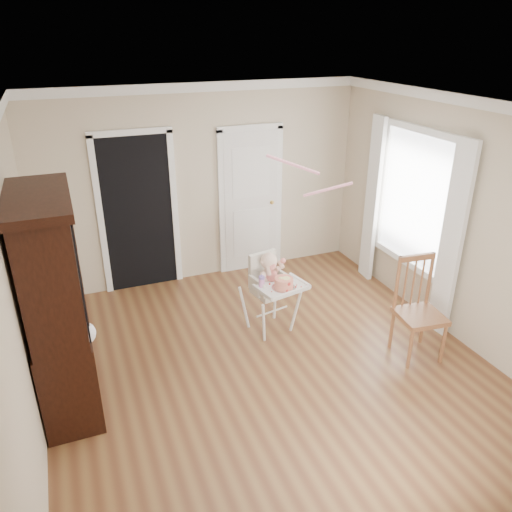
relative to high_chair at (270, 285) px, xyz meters
name	(u,v)px	position (x,y,z in m)	size (l,w,h in m)	color
floor	(274,372)	(-0.29, -0.78, -0.60)	(5.00, 5.00, 0.00)	brown
ceiling	(278,109)	(-0.29, -0.78, 2.10)	(5.00, 5.00, 0.00)	white
wall_back	(202,186)	(-0.29, 1.72, 0.75)	(4.50, 4.50, 0.00)	beige
wall_left	(17,300)	(-2.54, -0.78, 0.75)	(5.00, 5.00, 0.00)	beige
wall_right	(463,225)	(1.96, -0.78, 0.75)	(5.00, 5.00, 0.00)	beige
crown_molding	(278,117)	(-0.29, -0.78, 2.04)	(4.50, 5.00, 0.12)	white
doorway	(138,211)	(-1.19, 1.71, 0.51)	(1.06, 0.05, 2.22)	black
closet_door	(251,203)	(0.41, 1.70, 0.42)	(0.96, 0.09, 2.13)	white
window_right	(411,209)	(1.89, 0.02, 0.68)	(0.13, 1.84, 2.30)	white
high_chair	(270,285)	(0.00, 0.00, 0.00)	(0.67, 0.79, 0.98)	white
baby	(269,272)	(0.00, 0.02, 0.15)	(0.32, 0.24, 0.46)	beige
cake	(284,283)	(0.05, -0.25, 0.14)	(0.27, 0.27, 0.13)	silver
sippy_cup	(262,281)	(-0.16, -0.14, 0.15)	(0.07, 0.07, 0.17)	#DF88C4
china_cabinet	(57,306)	(-2.27, -0.45, 0.45)	(0.55, 1.24, 2.10)	black
dining_chair	(419,312)	(1.30, -1.03, -0.07)	(0.51, 0.51, 1.13)	brown
streamer	(293,164)	(-0.14, -0.79, 1.62)	(0.03, 0.50, 0.02)	pink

